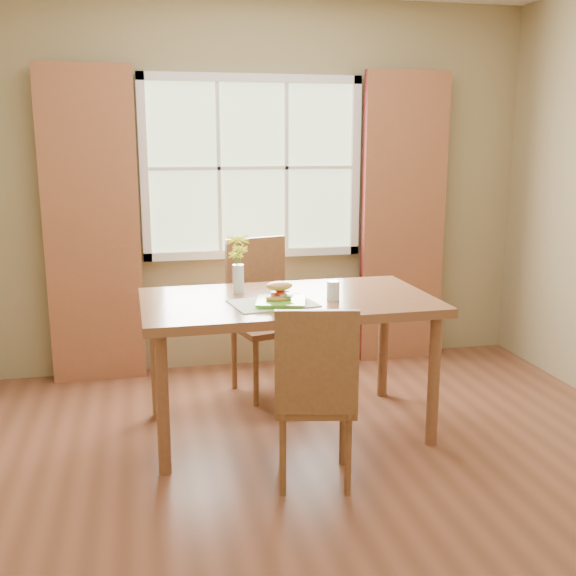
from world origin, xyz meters
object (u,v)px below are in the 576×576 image
at_px(water_glass, 333,291).
at_px(flower_vase, 238,258).
at_px(chair_near, 315,390).
at_px(dining_table, 288,312).
at_px(chair_far, 262,308).
at_px(croissant_sandwich, 279,292).

height_order(water_glass, flower_vase, flower_vase).
bearing_deg(water_glass, flower_vase, 149.33).
xyz_separation_m(chair_near, flower_vase, (-0.24, 0.89, 0.51)).
bearing_deg(dining_table, chair_near, -92.42).
xyz_separation_m(chair_far, croissant_sandwich, (-0.06, -0.86, 0.31)).
bearing_deg(chair_far, water_glass, -87.49).
distance_m(chair_far, flower_vase, 0.72).
bearing_deg(chair_near, chair_far, 102.32).
height_order(chair_far, croissant_sandwich, chair_far).
height_order(chair_near, chair_far, chair_far).
relative_size(water_glass, flower_vase, 0.31).
bearing_deg(water_glass, chair_near, -113.39).
relative_size(chair_near, flower_vase, 2.69).
distance_m(chair_near, croissant_sandwich, 0.67).
distance_m(chair_far, water_glass, 0.90).
height_order(dining_table, croissant_sandwich, croissant_sandwich).
relative_size(chair_near, croissant_sandwich, 5.89).
relative_size(dining_table, flower_vase, 4.81).
height_order(croissant_sandwich, flower_vase, flower_vase).
height_order(chair_near, flower_vase, flower_vase).
bearing_deg(flower_vase, croissant_sandwich, -62.26).
distance_m(dining_table, water_glass, 0.30).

